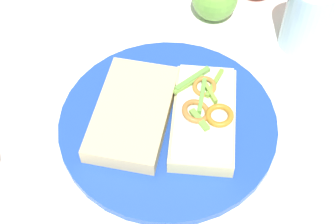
% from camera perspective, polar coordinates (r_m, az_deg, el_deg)
% --- Properties ---
extents(ground_plane, '(2.00, 2.00, 0.00)m').
position_cam_1_polar(ground_plane, '(0.68, 0.00, -1.59)').
color(ground_plane, white).
rests_on(ground_plane, ground).
extents(plate, '(0.30, 0.30, 0.01)m').
position_cam_1_polar(plate, '(0.68, 0.00, -1.30)').
color(plate, '#234AB0').
rests_on(plate, ground_plane).
extents(sandwich, '(0.15, 0.18, 0.05)m').
position_cam_1_polar(sandwich, '(0.66, 4.17, -0.38)').
color(sandwich, beige).
rests_on(sandwich, plate).
extents(bread_slice_side, '(0.15, 0.19, 0.02)m').
position_cam_1_polar(bread_slice_side, '(0.67, -4.11, -0.08)').
color(bread_slice_side, '#D6BD89').
rests_on(bread_slice_side, plate).
extents(drinking_glass, '(0.07, 0.07, 0.11)m').
position_cam_1_polar(drinking_glass, '(0.78, 15.97, 10.52)').
color(drinking_glass, silver).
rests_on(drinking_glass, ground_plane).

